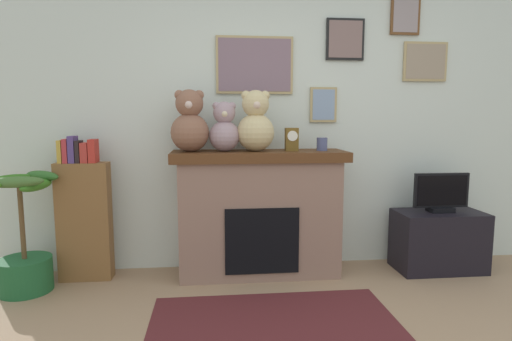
{
  "coord_description": "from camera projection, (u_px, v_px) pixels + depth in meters",
  "views": [
    {
      "loc": [
        -0.74,
        -1.73,
        1.33
      ],
      "look_at": [
        -0.38,
        1.72,
        0.89
      ],
      "focal_mm": 29.46,
      "sensor_mm": 36.0,
      "label": 1
    }
  ],
  "objects": [
    {
      "name": "back_wall",
      "position": [
        295.0,
        120.0,
        3.76
      ],
      "size": [
        5.2,
        0.15,
        2.6
      ],
      "color": "silver",
      "rests_on": "ground_plane"
    },
    {
      "name": "fireplace",
      "position": [
        259.0,
        212.0,
        3.54
      ],
      "size": [
        1.44,
        0.5,
        1.05
      ],
      "color": "#8B6859",
      "rests_on": "ground_plane"
    },
    {
      "name": "bookshelf",
      "position": [
        84.0,
        215.0,
        3.42
      ],
      "size": [
        0.41,
        0.16,
        1.18
      ],
      "color": "brown",
      "rests_on": "ground_plane"
    },
    {
      "name": "potted_plant",
      "position": [
        24.0,
        250.0,
        3.19
      ],
      "size": [
        0.58,
        0.6,
        0.92
      ],
      "color": "#1E592D",
      "rests_on": "ground_plane"
    },
    {
      "name": "tv_stand",
      "position": [
        438.0,
        241.0,
        3.66
      ],
      "size": [
        0.74,
        0.4,
        0.52
      ],
      "primitive_type": "cube",
      "color": "black",
      "rests_on": "ground_plane"
    },
    {
      "name": "television",
      "position": [
        441.0,
        194.0,
        3.61
      ],
      "size": [
        0.48,
        0.14,
        0.34
      ],
      "color": "black",
      "rests_on": "tv_stand"
    },
    {
      "name": "area_rug",
      "position": [
        274.0,
        323.0,
        2.72
      ],
      "size": [
        1.62,
        0.92,
        0.01
      ],
      "primitive_type": "cube",
      "color": "#541F21",
      "rests_on": "ground_plane"
    },
    {
      "name": "candle_jar",
      "position": [
        322.0,
        144.0,
        3.51
      ],
      "size": [
        0.09,
        0.09,
        0.11
      ],
      "primitive_type": "cylinder",
      "color": "#4C517A",
      "rests_on": "fireplace"
    },
    {
      "name": "mantel_clock",
      "position": [
        292.0,
        139.0,
        3.47
      ],
      "size": [
        0.11,
        0.08,
        0.19
      ],
      "color": "brown",
      "rests_on": "fireplace"
    },
    {
      "name": "teddy_bear_brown",
      "position": [
        190.0,
        124.0,
        3.37
      ],
      "size": [
        0.31,
        0.31,
        0.5
      ],
      "color": "#885A45",
      "rests_on": "fireplace"
    },
    {
      "name": "teddy_bear_cream",
      "position": [
        224.0,
        129.0,
        3.41
      ],
      "size": [
        0.25,
        0.25,
        0.4
      ],
      "color": "#A68891",
      "rests_on": "fireplace"
    },
    {
      "name": "teddy_bear_grey",
      "position": [
        256.0,
        124.0,
        3.43
      ],
      "size": [
        0.31,
        0.31,
        0.5
      ],
      "color": "#D2BA86",
      "rests_on": "fireplace"
    }
  ]
}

